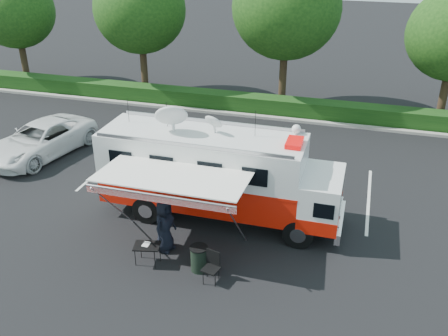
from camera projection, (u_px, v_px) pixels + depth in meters
The scene contains 10 objects.
ground_plane at pixel (220, 217), 19.38m from camera, with size 120.00×120.00×0.00m, color black.
back_border at pixel (306, 26), 27.93m from camera, with size 60.00×6.14×8.87m.
stall_lines at pixel (229, 181), 22.08m from camera, with size 24.12×5.50×0.01m.
command_truck at pixel (218, 174), 18.57m from camera, with size 9.08×2.50×4.36m.
awning at pixel (171, 181), 16.12m from camera, with size 4.96×2.57×2.99m.
white_suv at pixel (43, 155), 24.51m from camera, with size 2.66×5.77×1.60m, color white.
person at pixel (166, 249), 17.51m from camera, with size 0.96×0.63×1.97m, color black.
folding_table at pixel (147, 246), 16.49m from camera, with size 0.97×0.78×0.73m.
folding_chair at pixel (212, 264), 15.77m from camera, with size 0.60×0.63×1.05m.
trash_bin at pixel (199, 258), 16.30m from camera, with size 0.60×0.60×0.89m.
Camera 1 is at (4.75, -15.77, 10.40)m, focal length 40.00 mm.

